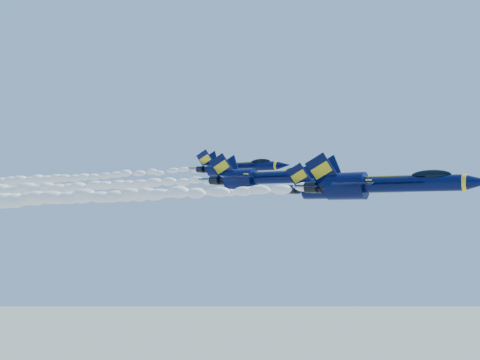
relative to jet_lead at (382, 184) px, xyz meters
The scene contains 8 objects.
jet_lead is the anchor object (origin of this frame).
smoke_trail_jet_lead 32.75m from the jet_lead, behind, with size 51.45×2.22×2.00m, color white.
jet_second 11.50m from the jet_lead, 126.01° to the left, with size 15.26×12.52×5.67m.
smoke_trail_jet_second 40.10m from the jet_lead, 166.59° to the left, with size 51.45×2.07×1.86m, color white.
jet_third 25.83m from the jet_lead, 140.62° to the left, with size 18.35×15.05×6.82m.
smoke_trail_jet_third 55.93m from the jet_lead, 163.02° to the left, with size 51.45×2.48×2.24m, color white.
jet_fourth 39.14m from the jet_lead, 139.07° to the left, with size 15.52×12.73×5.77m.
smoke_trail_jet_fourth 66.90m from the jet_lead, 157.58° to the left, with size 51.45×2.10×1.89m, color white.
Camera 1 is at (31.27, -62.88, 148.63)m, focal length 45.00 mm.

